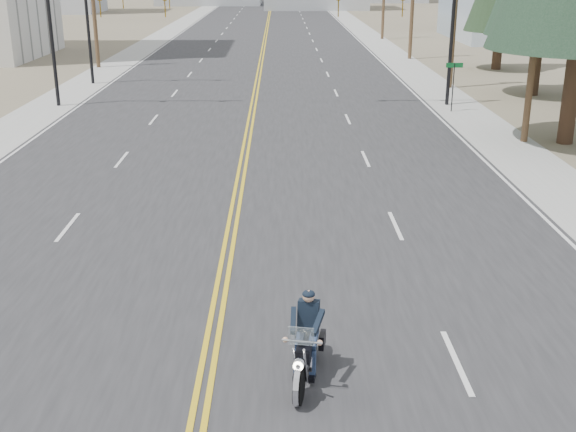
# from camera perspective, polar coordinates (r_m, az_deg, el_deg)

# --- Properties ---
(road) EXTENTS (20.00, 200.00, 0.01)m
(road) POSITION_cam_1_polar(r_m,az_deg,el_deg) (79.05, -1.83, 13.79)
(road) COLOR #303033
(road) RESTS_ON ground
(sidewalk_left) EXTENTS (3.00, 200.00, 0.01)m
(sidewalk_left) POSITION_cam_1_polar(r_m,az_deg,el_deg) (80.09, -10.33, 13.57)
(sidewalk_left) COLOR #A5A5A0
(sidewalk_left) RESTS_ON ground
(sidewalk_right) EXTENTS (3.00, 200.00, 0.01)m
(sidewalk_right) POSITION_cam_1_polar(r_m,az_deg,el_deg) (79.67, 6.71, 13.72)
(sidewalk_right) COLOR #A5A5A0
(sidewalk_right) RESTS_ON ground
(traffic_mast_left) EXTENTS (7.10, 0.26, 7.00)m
(traffic_mast_left) POSITION_cam_1_polar(r_m,az_deg,el_deg) (42.07, -15.62, 15.01)
(traffic_mast_left) COLOR black
(traffic_mast_left) RESTS_ON ground
(traffic_mast_right) EXTENTS (7.10, 0.26, 7.00)m
(traffic_mast_right) POSITION_cam_1_polar(r_m,az_deg,el_deg) (41.45, 10.10, 15.35)
(traffic_mast_right) COLOR black
(traffic_mast_right) RESTS_ON ground
(traffic_mast_far) EXTENTS (6.10, 0.26, 7.00)m
(traffic_mast_far) POSITION_cam_1_polar(r_m,az_deg,el_deg) (49.92, -13.70, 15.67)
(traffic_mast_far) COLOR black
(traffic_mast_far) RESTS_ON ground
(street_sign) EXTENTS (0.90, 0.06, 2.62)m
(street_sign) POSITION_cam_1_polar(r_m,az_deg,el_deg) (40.21, 12.95, 10.55)
(street_sign) COLOR black
(street_sign) RESTS_ON ground
(utility_pole_b) EXTENTS (2.20, 0.30, 11.50)m
(utility_pole_b) POSITION_cam_1_polar(r_m,az_deg,el_deg) (33.58, 19.22, 15.54)
(utility_pole_b) COLOR brown
(utility_pole_b) RESTS_ON ground
(motorcyclist) EXTENTS (1.36, 2.38, 1.75)m
(motorcyclist) POSITION_cam_1_polar(r_m,az_deg,el_deg) (13.85, 1.42, -9.71)
(motorcyclist) COLOR black
(motorcyclist) RESTS_ON ground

